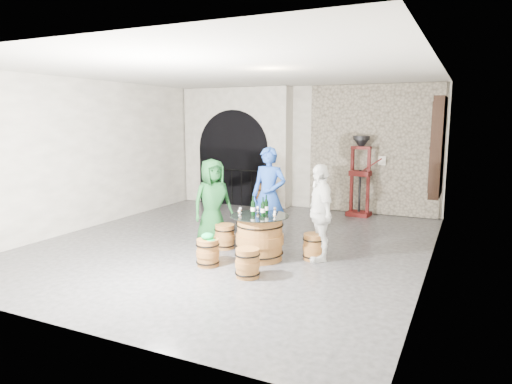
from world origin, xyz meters
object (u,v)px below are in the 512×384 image
at_px(wine_bottle_right, 266,206).
at_px(barrel_stool_near_left, 208,253).
at_px(person_green, 213,202).
at_px(wine_bottle_center, 263,209).
at_px(wine_bottle_left, 253,207).
at_px(barrel_stool_far, 268,233).
at_px(barrel_stool_right, 314,247).
at_px(corking_press, 360,170).
at_px(barrel_stool_near_right, 248,263).
at_px(person_blue, 269,196).
at_px(barrel_stool_left, 225,237).
at_px(barrel_table, 260,237).
at_px(side_barrel, 266,197).
at_px(person_white, 320,212).

bearing_deg(wine_bottle_right, barrel_stool_near_left, -128.23).
height_order(person_green, wine_bottle_center, person_green).
bearing_deg(person_green, wine_bottle_left, -82.27).
height_order(barrel_stool_far, wine_bottle_right, wine_bottle_right).
relative_size(barrel_stool_right, corking_press, 0.23).
height_order(barrel_stool_near_right, wine_bottle_left, wine_bottle_left).
distance_m(barrel_stool_right, wine_bottle_center, 1.10).
relative_size(barrel_stool_near_right, barrel_stool_near_left, 1.00).
xyz_separation_m(barrel_stool_near_right, person_blue, (-0.49, 1.90, 0.70)).
height_order(barrel_stool_left, wine_bottle_right, wine_bottle_right).
height_order(barrel_table, person_green, person_green).
relative_size(barrel_stool_left, barrel_stool_near_right, 1.00).
height_order(barrel_table, barrel_stool_left, barrel_table).
distance_m(barrel_table, barrel_stool_far, 0.93).
height_order(person_green, wine_bottle_right, person_green).
distance_m(barrel_stool_near_left, person_green, 1.39).
distance_m(wine_bottle_right, side_barrel, 4.12).
distance_m(side_barrel, corking_press, 2.51).
relative_size(person_green, person_blue, 0.88).
bearing_deg(barrel_stool_near_right, wine_bottle_center, 98.79).
bearing_deg(person_blue, corking_press, 70.64).
height_order(barrel_stool_far, barrel_stool_near_right, same).
height_order(wine_bottle_left, wine_bottle_right, same).
bearing_deg(barrel_stool_left, person_blue, 49.77).
relative_size(barrel_stool_far, wine_bottle_center, 1.37).
xyz_separation_m(barrel_stool_near_right, person_white, (0.71, 1.30, 0.60)).
height_order(person_white, side_barrel, person_white).
relative_size(person_blue, wine_bottle_center, 5.68).
relative_size(barrel_table, barrel_stool_near_left, 2.22).
bearing_deg(corking_press, wine_bottle_left, -95.47).
distance_m(barrel_stool_left, wine_bottle_right, 1.14).
xyz_separation_m(barrel_stool_near_right, barrel_stool_near_left, (-0.82, 0.21, 0.00)).
xyz_separation_m(barrel_stool_far, barrel_stool_near_right, (0.46, -1.78, 0.00)).
distance_m(barrel_stool_right, person_white, 0.60).
height_order(barrel_stool_near_left, person_blue, person_blue).
height_order(barrel_table, barrel_stool_right, barrel_table).
bearing_deg(side_barrel, barrel_table, -67.21).
xyz_separation_m(barrel_stool_right, barrel_stool_near_right, (-0.63, -1.26, 0.00)).
bearing_deg(wine_bottle_right, person_white, 15.92).
xyz_separation_m(barrel_stool_far, person_blue, (-0.03, 0.12, 0.70)).
relative_size(barrel_stool_right, wine_bottle_right, 1.37).
distance_m(barrel_stool_near_right, corking_press, 5.21).
bearing_deg(barrel_stool_left, person_green, 159.58).
height_order(person_white, wine_bottle_center, person_white).
xyz_separation_m(barrel_stool_left, person_blue, (0.58, 0.69, 0.70)).
height_order(barrel_stool_near_left, wine_bottle_right, wine_bottle_right).
distance_m(barrel_stool_right, wine_bottle_left, 1.23).
bearing_deg(barrel_stool_near_left, barrel_stool_near_right, -14.25).
height_order(barrel_stool_right, barrel_stool_near_right, same).
distance_m(barrel_stool_near_left, wine_bottle_left, 1.06).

